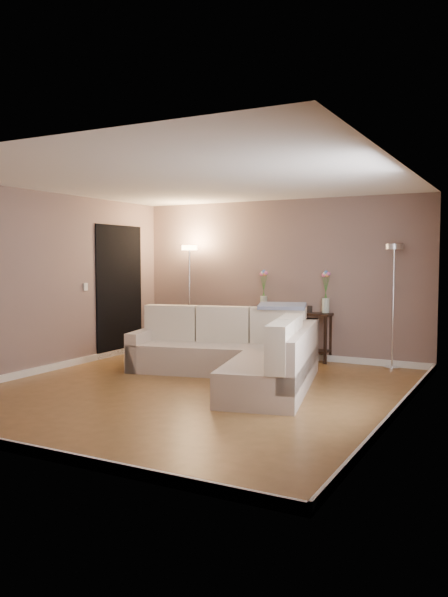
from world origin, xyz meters
The scene contains 23 objects.
floor centered at (0.00, 0.00, -0.01)m, with size 5.00×5.50×0.01m, color brown.
ceiling centered at (0.00, 0.00, 2.60)m, with size 5.00×5.50×0.01m, color white.
wall_back centered at (0.00, 2.76, 1.30)m, with size 5.00×0.02×2.60m, color #806962.
wall_front centered at (0.00, -2.76, 1.30)m, with size 5.00×0.02×2.60m, color #806962.
wall_left centered at (-2.51, 0.00, 1.30)m, with size 0.02×5.50×2.60m, color #806962.
wall_right centered at (2.51, 0.00, 1.30)m, with size 0.02×5.50×2.60m, color #806962.
baseboard_back centered at (0.00, 2.73, 0.05)m, with size 5.00×0.03×0.10m, color white.
baseboard_front centered at (0.00, -2.73, 0.05)m, with size 5.00×0.03×0.10m, color white.
baseboard_left centered at (-2.48, 0.00, 0.05)m, with size 0.03×5.50×0.10m, color white.
baseboard_right centered at (2.48, 0.00, 0.05)m, with size 0.03×5.50×0.10m, color white.
doorway centered at (-2.48, 1.70, 1.10)m, with size 0.02×1.20×2.20m, color black.
switch_plate centered at (-2.48, 0.85, 1.20)m, with size 0.02×0.08×0.12m, color white.
sectional_sofa centered at (0.21, 0.87, 0.35)m, with size 3.17×2.69×0.94m.
throw_blanket centered at (0.52, 1.62, 0.96)m, with size 0.67×0.39×0.05m, color gray.
console_table centered at (0.22, 2.64, 0.44)m, with size 1.27×0.35×0.78m.
leaning_mirror centered at (0.31, 2.80, 1.15)m, with size 0.90×0.05×0.70m.
table_decor centered at (0.30, 2.61, 0.82)m, with size 0.54×0.12×0.13m.
flower_vase_left centered at (-0.23, 2.65, 1.07)m, with size 0.14×0.12×0.67m.
flower_vase_right centered at (0.84, 2.64, 1.07)m, with size 0.14×0.12×0.67m.
floor_lamp_lit centered at (-1.54, 2.44, 1.32)m, with size 0.29×0.29×1.87m.
floor_lamp_unlit centered at (1.89, 2.59, 1.31)m, with size 0.33×0.33×1.86m.
charcoal_rug centered at (-1.61, 2.07, 0.01)m, with size 1.22×0.91×0.02m, color black.
black_bag centered at (-1.80, 1.95, 0.11)m, with size 0.35×0.24×0.22m, color black.
Camera 1 is at (3.69, -6.17, 1.65)m, focal length 35.00 mm.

